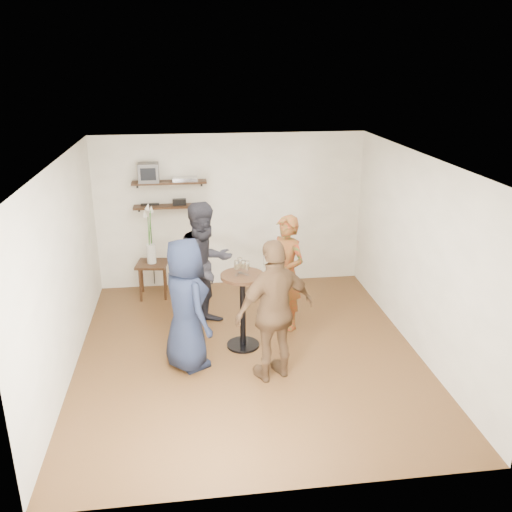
# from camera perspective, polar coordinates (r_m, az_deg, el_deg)

# --- Properties ---
(room) EXTENTS (4.58, 5.08, 2.68)m
(room) POSITION_cam_1_polar(r_m,az_deg,el_deg) (6.84, -0.84, -0.71)
(room) COLOR #452916
(room) RESTS_ON ground
(shelf_upper) EXTENTS (1.20, 0.25, 0.04)m
(shelf_upper) POSITION_cam_1_polar(r_m,az_deg,el_deg) (8.93, -9.12, 7.67)
(shelf_upper) COLOR black
(shelf_upper) RESTS_ON room
(shelf_lower) EXTENTS (1.20, 0.25, 0.04)m
(shelf_lower) POSITION_cam_1_polar(r_m,az_deg,el_deg) (9.02, -8.98, 5.19)
(shelf_lower) COLOR black
(shelf_lower) RESTS_ON room
(crt_monitor) EXTENTS (0.32, 0.30, 0.30)m
(crt_monitor) POSITION_cam_1_polar(r_m,az_deg,el_deg) (8.91, -11.24, 8.62)
(crt_monitor) COLOR #59595B
(crt_monitor) RESTS_ON shelf_upper
(dvd_deck) EXTENTS (0.40, 0.24, 0.06)m
(dvd_deck) POSITION_cam_1_polar(r_m,az_deg,el_deg) (8.92, -7.47, 8.04)
(dvd_deck) COLOR silver
(dvd_deck) RESTS_ON shelf_upper
(radio) EXTENTS (0.22, 0.10, 0.10)m
(radio) POSITION_cam_1_polar(r_m,az_deg,el_deg) (9.00, -8.07, 5.65)
(radio) COLOR black
(radio) RESTS_ON shelf_lower
(power_strip) EXTENTS (0.30, 0.05, 0.03)m
(power_strip) POSITION_cam_1_polar(r_m,az_deg,el_deg) (9.08, -11.10, 5.36)
(power_strip) COLOR black
(power_strip) RESTS_ON shelf_lower
(side_table) EXTENTS (0.55, 0.55, 0.59)m
(side_table) POSITION_cam_1_polar(r_m,az_deg,el_deg) (9.05, -10.86, -1.29)
(side_table) COLOR black
(side_table) RESTS_ON room
(vase_lilies) EXTENTS (0.20, 0.21, 1.04)m
(vase_lilies) POSITION_cam_1_polar(r_m,az_deg,el_deg) (8.90, -11.04, 1.25)
(vase_lilies) COLOR silver
(vase_lilies) RESTS_ON side_table
(drinks_table) EXTENTS (0.58, 0.58, 1.06)m
(drinks_table) POSITION_cam_1_polar(r_m,az_deg,el_deg) (7.26, -1.41, -4.74)
(drinks_table) COLOR black
(drinks_table) RESTS_ON room
(wine_glass_fl) EXTENTS (0.07, 0.07, 0.21)m
(wine_glass_fl) POSITION_cam_1_polar(r_m,az_deg,el_deg) (7.02, -2.05, -1.01)
(wine_glass_fl) COLOR silver
(wine_glass_fl) RESTS_ON drinks_table
(wine_glass_fr) EXTENTS (0.07, 0.07, 0.20)m
(wine_glass_fr) POSITION_cam_1_polar(r_m,az_deg,el_deg) (7.03, -0.95, -1.02)
(wine_glass_fr) COLOR silver
(wine_glass_fr) RESTS_ON drinks_table
(wine_glass_bl) EXTENTS (0.07, 0.07, 0.21)m
(wine_glass_bl) POSITION_cam_1_polar(r_m,az_deg,el_deg) (7.11, -1.70, -0.72)
(wine_glass_bl) COLOR silver
(wine_glass_bl) RESTS_ON drinks_table
(wine_glass_br) EXTENTS (0.06, 0.06, 0.19)m
(wine_glass_br) POSITION_cam_1_polar(r_m,az_deg,el_deg) (7.08, -1.32, -0.95)
(wine_glass_br) COLOR silver
(wine_glass_br) RESTS_ON drinks_table
(person_plaid) EXTENTS (0.69, 0.74, 1.69)m
(person_plaid) POSITION_cam_1_polar(r_m,az_deg,el_deg) (7.75, 3.19, -1.81)
(person_plaid) COLOR #AF1F14
(person_plaid) RESTS_ON room
(person_dark) EXTENTS (1.15, 1.09, 1.87)m
(person_dark) POSITION_cam_1_polar(r_m,az_deg,el_deg) (7.78, -5.38, -1.03)
(person_dark) COLOR black
(person_dark) RESTS_ON room
(person_navy) EXTENTS (0.87, 0.99, 1.71)m
(person_navy) POSITION_cam_1_polar(r_m,az_deg,el_deg) (6.79, -7.39, -5.09)
(person_navy) COLOR #151C31
(person_navy) RESTS_ON room
(person_brown) EXTENTS (1.13, 0.78, 1.78)m
(person_brown) POSITION_cam_1_polar(r_m,az_deg,el_deg) (6.49, 2.01, -5.80)
(person_brown) COLOR #4F3622
(person_brown) RESTS_ON room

